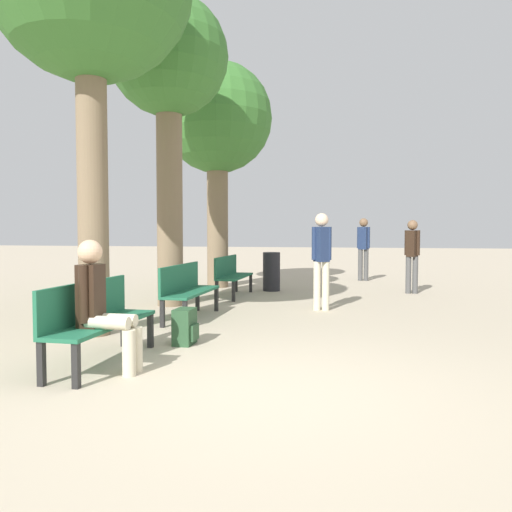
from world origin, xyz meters
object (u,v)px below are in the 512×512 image
at_px(bench_row_1, 187,287).
at_px(person_seated, 102,303).
at_px(backpack, 185,327).
at_px(trash_bin, 272,272).
at_px(bench_row_0, 96,316).
at_px(bench_row_2, 231,273).
at_px(pedestrian_near, 363,245).
at_px(pedestrian_far, 412,252).
at_px(tree_row_2, 217,122).
at_px(tree_row_1, 169,67).
at_px(pedestrian_mid, 322,255).

relative_size(bench_row_1, person_seated, 1.29).
bearing_deg(backpack, trash_bin, 89.27).
xyz_separation_m(bench_row_0, backpack, (0.61, 1.04, -0.29)).
bearing_deg(bench_row_2, trash_bin, 59.28).
xyz_separation_m(person_seated, trash_bin, (0.46, 7.01, -0.24)).
bearing_deg(bench_row_2, backpack, -82.39).
height_order(pedestrian_near, pedestrian_far, pedestrian_near).
distance_m(bench_row_1, tree_row_2, 5.78).
xyz_separation_m(tree_row_2, backpack, (1.39, -6.23, -3.87)).
xyz_separation_m(tree_row_2, pedestrian_near, (3.58, 2.36, -3.08)).
relative_size(tree_row_1, backpack, 12.95).
bearing_deg(pedestrian_near, backpack, -104.31).
bearing_deg(pedestrian_near, pedestrian_far, -69.23).
bearing_deg(bench_row_0, tree_row_2, 96.12).
bearing_deg(tree_row_1, bench_row_2, 62.78).
bearing_deg(pedestrian_near, person_seated, -104.57).
relative_size(pedestrian_near, trash_bin, 1.95).
bearing_deg(bench_row_1, trash_bin, 80.19).
relative_size(bench_row_2, pedestrian_far, 1.02).
bearing_deg(bench_row_1, bench_row_2, 90.00).
bearing_deg(backpack, tree_row_1, 114.54).
bearing_deg(person_seated, backpack, 73.77).
relative_size(pedestrian_mid, trash_bin, 1.89).
relative_size(bench_row_0, bench_row_2, 1.00).
bearing_deg(pedestrian_near, tree_row_2, -146.59).
xyz_separation_m(tree_row_1, tree_row_2, (0.00, 3.19, -0.32)).
xyz_separation_m(bench_row_0, person_seated, (0.23, -0.28, 0.18)).
bearing_deg(pedestrian_far, bench_row_2, -161.59).
xyz_separation_m(bench_row_1, pedestrian_mid, (2.04, 1.25, 0.47)).
bearing_deg(person_seated, pedestrian_mid, 67.21).
distance_m(person_seated, pedestrian_mid, 4.70).
bearing_deg(pedestrian_near, tree_row_1, -122.81).
bearing_deg(bench_row_0, tree_row_1, 100.81).
xyz_separation_m(tree_row_1, person_seated, (1.00, -4.35, -3.72)).
bearing_deg(tree_row_2, pedestrian_far, -4.89).
xyz_separation_m(bench_row_1, bench_row_2, (0.00, 2.80, 0.00)).
xyz_separation_m(bench_row_1, pedestrian_near, (2.80, 6.83, 0.50)).
bearing_deg(bench_row_1, tree_row_1, 121.29).
xyz_separation_m(bench_row_1, trash_bin, (0.68, 3.94, -0.05)).
height_order(bench_row_0, pedestrian_mid, pedestrian_mid).
xyz_separation_m(backpack, pedestrian_mid, (1.43, 3.01, 0.76)).
bearing_deg(person_seated, bench_row_2, 92.21).
bearing_deg(pedestrian_mid, pedestrian_near, 82.28).
xyz_separation_m(bench_row_0, pedestrian_near, (2.80, 9.63, 0.50)).
xyz_separation_m(bench_row_1, pedestrian_far, (3.84, 4.07, 0.44)).
relative_size(bench_row_0, tree_row_2, 0.30).
bearing_deg(bench_row_2, tree_row_2, 114.93).
bearing_deg(person_seated, tree_row_1, 103.00).
bearing_deg(pedestrian_near, trash_bin, -126.25).
distance_m(bench_row_0, trash_bin, 6.77).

